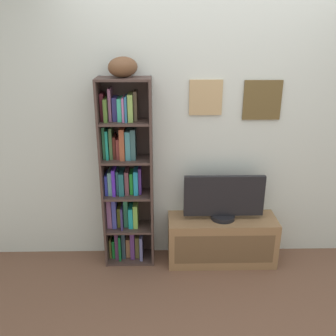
{
  "coord_description": "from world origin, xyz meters",
  "views": [
    {
      "loc": [
        -0.42,
        -2.02,
        2.05
      ],
      "look_at": [
        -0.36,
        0.85,
        0.98
      ],
      "focal_mm": 38.74,
      "sensor_mm": 36.0,
      "label": 1
    }
  ],
  "objects_px": {
    "tv_stand": "(221,240)",
    "football": "(123,67)",
    "television": "(224,198)",
    "bookshelf": "(125,179)"
  },
  "relations": [
    {
      "from": "tv_stand",
      "to": "football",
      "type": "bearing_deg",
      "value": 177.15
    },
    {
      "from": "tv_stand",
      "to": "television",
      "type": "bearing_deg",
      "value": 90.0
    },
    {
      "from": "tv_stand",
      "to": "television",
      "type": "distance_m",
      "value": 0.43
    },
    {
      "from": "football",
      "to": "tv_stand",
      "type": "relative_size",
      "value": 0.25
    },
    {
      "from": "bookshelf",
      "to": "television",
      "type": "xyz_separation_m",
      "value": [
        0.89,
        -0.07,
        -0.17
      ]
    },
    {
      "from": "football",
      "to": "television",
      "type": "bearing_deg",
      "value": -2.77
    },
    {
      "from": "bookshelf",
      "to": "television",
      "type": "height_order",
      "value": "bookshelf"
    },
    {
      "from": "tv_stand",
      "to": "television",
      "type": "relative_size",
      "value": 1.38
    },
    {
      "from": "bookshelf",
      "to": "television",
      "type": "distance_m",
      "value": 0.91
    },
    {
      "from": "television",
      "to": "football",
      "type": "bearing_deg",
      "value": 177.23
    }
  ]
}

